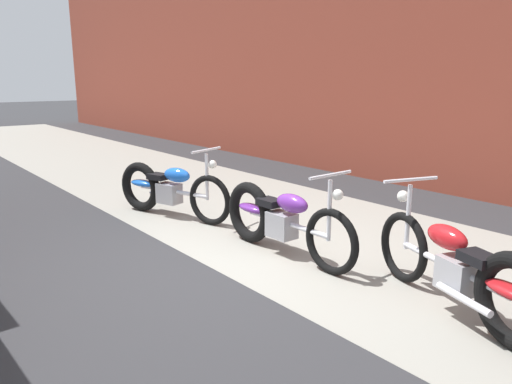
% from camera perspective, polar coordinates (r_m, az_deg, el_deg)
% --- Properties ---
extents(ground_plane, '(80.00, 80.00, 0.00)m').
position_cam_1_polar(ground_plane, '(5.14, -5.19, -8.87)').
color(ground_plane, '#2D2D30').
extents(sidewalk_slab, '(36.00, 3.50, 0.01)m').
position_cam_1_polar(sidewalk_slab, '(6.22, 8.37, -4.97)').
color(sidewalk_slab, gray).
rests_on(sidewalk_slab, ground).
extents(brick_building_wall, '(36.00, 0.50, 5.30)m').
position_cam_1_polar(brick_building_wall, '(8.81, 25.16, 16.70)').
color(brick_building_wall, brown).
rests_on(brick_building_wall, ground).
extents(motorcycle_blue, '(1.94, 0.84, 1.03)m').
position_cam_1_polar(motorcycle_blue, '(7.02, -10.58, 0.39)').
color(motorcycle_blue, black).
rests_on(motorcycle_blue, ground).
extents(motorcycle_purple, '(2.01, 0.58, 1.03)m').
position_cam_1_polar(motorcycle_purple, '(5.45, 2.48, -3.11)').
color(motorcycle_purple, black).
rests_on(motorcycle_purple, ground).
extents(motorcycle_red, '(1.93, 0.88, 1.03)m').
position_cam_1_polar(motorcycle_red, '(4.33, 23.22, -8.59)').
color(motorcycle_red, black).
rests_on(motorcycle_red, ground).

